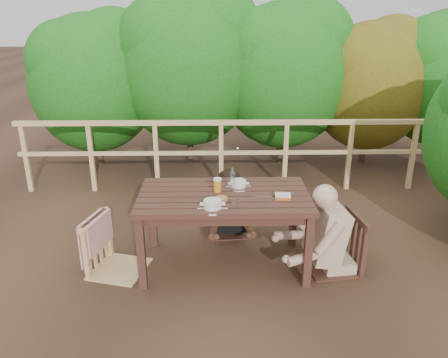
{
  "coord_description": "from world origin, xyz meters",
  "views": [
    {
      "loc": [
        -0.08,
        -3.87,
        2.39
      ],
      "look_at": [
        0.0,
        0.05,
        0.9
      ],
      "focal_mm": 35.44,
      "sensor_mm": 36.0,
      "label": 1
    }
  ],
  "objects_px": {
    "woman": "(227,182)",
    "soup_near": "(213,205)",
    "chair_left": "(115,223)",
    "diner_right": "(341,200)",
    "butter_tub": "(283,197)",
    "soup_far": "(239,184)",
    "table": "(224,231)",
    "chair_right": "(336,220)",
    "tumbler": "(234,204)",
    "bread_roll": "(221,199)",
    "beer_glass": "(217,186)",
    "bottle": "(233,179)",
    "chair_far": "(227,189)"
  },
  "relations": [
    {
      "from": "tumbler",
      "to": "chair_right",
      "type": "bearing_deg",
      "value": 12.04
    },
    {
      "from": "chair_left",
      "to": "chair_far",
      "type": "relative_size",
      "value": 0.99
    },
    {
      "from": "soup_near",
      "to": "beer_glass",
      "type": "bearing_deg",
      "value": 83.14
    },
    {
      "from": "chair_far",
      "to": "beer_glass",
      "type": "distance_m",
      "value": 0.74
    },
    {
      "from": "soup_far",
      "to": "tumbler",
      "type": "xyz_separation_m",
      "value": [
        -0.07,
        -0.47,
        -0.0
      ]
    },
    {
      "from": "soup_near",
      "to": "bread_roll",
      "type": "xyz_separation_m",
      "value": [
        0.08,
        0.14,
        -0.01
      ]
    },
    {
      "from": "woman",
      "to": "chair_far",
      "type": "bearing_deg",
      "value": 85.45
    },
    {
      "from": "table",
      "to": "chair_right",
      "type": "distance_m",
      "value": 1.08
    },
    {
      "from": "soup_far",
      "to": "tumbler",
      "type": "height_order",
      "value": "soup_far"
    },
    {
      "from": "chair_far",
      "to": "chair_right",
      "type": "bearing_deg",
      "value": -42.32
    },
    {
      "from": "soup_far",
      "to": "butter_tub",
      "type": "xyz_separation_m",
      "value": [
        0.39,
        -0.31,
        -0.01
      ]
    },
    {
      "from": "chair_right",
      "to": "bottle",
      "type": "height_order",
      "value": "chair_right"
    },
    {
      "from": "bread_roll",
      "to": "tumbler",
      "type": "height_order",
      "value": "bread_roll"
    },
    {
      "from": "table",
      "to": "soup_far",
      "type": "distance_m",
      "value": 0.48
    },
    {
      "from": "chair_far",
      "to": "soup_near",
      "type": "xyz_separation_m",
      "value": [
        -0.16,
        -1.04,
        0.28
      ]
    },
    {
      "from": "chair_far",
      "to": "tumbler",
      "type": "bearing_deg",
      "value": -92.77
    },
    {
      "from": "bread_roll",
      "to": "tumbler",
      "type": "relative_size",
      "value": 1.77
    },
    {
      "from": "diner_right",
      "to": "butter_tub",
      "type": "relative_size",
      "value": 10.22
    },
    {
      "from": "chair_far",
      "to": "diner_right",
      "type": "distance_m",
      "value": 1.33
    },
    {
      "from": "beer_glass",
      "to": "table",
      "type": "bearing_deg",
      "value": -45.94
    },
    {
      "from": "diner_right",
      "to": "soup_far",
      "type": "bearing_deg",
      "value": 68.53
    },
    {
      "from": "bottle",
      "to": "beer_glass",
      "type": "bearing_deg",
      "value": -160.08
    },
    {
      "from": "chair_far",
      "to": "bread_roll",
      "type": "bearing_deg",
      "value": -99.71
    },
    {
      "from": "woman",
      "to": "butter_tub",
      "type": "xyz_separation_m",
      "value": [
        0.49,
        -0.87,
        0.18
      ]
    },
    {
      "from": "beer_glass",
      "to": "bottle",
      "type": "xyz_separation_m",
      "value": [
        0.15,
        0.05,
        0.04
      ]
    },
    {
      "from": "chair_right",
      "to": "tumbler",
      "type": "distance_m",
      "value": 1.05
    },
    {
      "from": "soup_far",
      "to": "chair_far",
      "type": "bearing_deg",
      "value": 100.16
    },
    {
      "from": "bread_roll",
      "to": "beer_glass",
      "type": "distance_m",
      "value": 0.25
    },
    {
      "from": "butter_tub",
      "to": "soup_far",
      "type": "bearing_deg",
      "value": 146.86
    },
    {
      "from": "table",
      "to": "soup_far",
      "type": "height_order",
      "value": "soup_far"
    },
    {
      "from": "chair_left",
      "to": "diner_right",
      "type": "bearing_deg",
      "value": -74.22
    },
    {
      "from": "tumbler",
      "to": "butter_tub",
      "type": "xyz_separation_m",
      "value": [
        0.46,
        0.15,
        -0.01
      ]
    },
    {
      "from": "bread_roll",
      "to": "tumbler",
      "type": "xyz_separation_m",
      "value": [
        0.11,
        -0.1,
        -0.0
      ]
    },
    {
      "from": "woman",
      "to": "soup_near",
      "type": "height_order",
      "value": "woman"
    },
    {
      "from": "diner_right",
      "to": "soup_far",
      "type": "relative_size",
      "value": 5.85
    },
    {
      "from": "chair_far",
      "to": "diner_right",
      "type": "relative_size",
      "value": 0.72
    },
    {
      "from": "chair_left",
      "to": "woman",
      "type": "xyz_separation_m",
      "value": [
        1.08,
        0.83,
        0.09
      ]
    },
    {
      "from": "bread_roll",
      "to": "beer_glass",
      "type": "relative_size",
      "value": 0.88
    },
    {
      "from": "woman",
      "to": "diner_right",
      "type": "xyz_separation_m",
      "value": [
        1.05,
        -0.81,
        0.12
      ]
    },
    {
      "from": "table",
      "to": "beer_glass",
      "type": "distance_m",
      "value": 0.46
    },
    {
      "from": "chair_left",
      "to": "diner_right",
      "type": "relative_size",
      "value": 0.71
    },
    {
      "from": "chair_far",
      "to": "chair_left",
      "type": "bearing_deg",
      "value": -147.71
    },
    {
      "from": "beer_glass",
      "to": "butter_tub",
      "type": "relative_size",
      "value": 1.06
    },
    {
      "from": "soup_near",
      "to": "chair_far",
      "type": "bearing_deg",
      "value": 81.3
    },
    {
      "from": "table",
      "to": "soup_far",
      "type": "xyz_separation_m",
      "value": [
        0.15,
        0.19,
        0.42
      ]
    },
    {
      "from": "woman",
      "to": "bread_roll",
      "type": "xyz_separation_m",
      "value": [
        -0.08,
        -0.92,
        0.18
      ]
    },
    {
      "from": "table",
      "to": "butter_tub",
      "type": "height_order",
      "value": "butter_tub"
    },
    {
      "from": "table",
      "to": "bottle",
      "type": "bearing_deg",
      "value": 54.46
    },
    {
      "from": "table",
      "to": "woman",
      "type": "distance_m",
      "value": 0.78
    },
    {
      "from": "woman",
      "to": "tumbler",
      "type": "bearing_deg",
      "value": 87.2
    }
  ]
}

